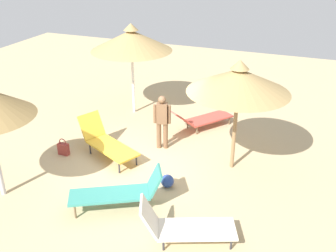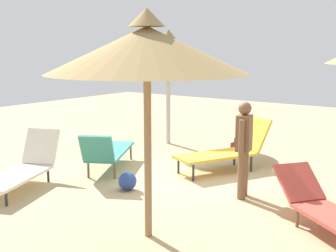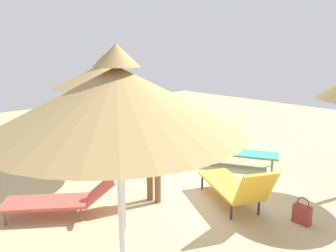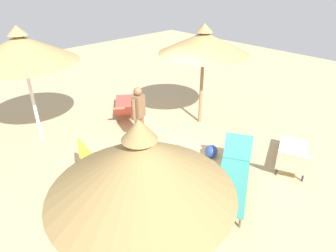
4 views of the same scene
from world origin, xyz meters
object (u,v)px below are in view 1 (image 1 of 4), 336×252
lounge_chair_back (120,192)px  handbag (63,149)px  person_standing_near_left (162,119)px  beach_ball (167,181)px  parasol_umbrella_far_left (131,40)px  lounge_chair_edge (106,141)px  parasol_umbrella_center (239,80)px  lounge_chair_far_right (202,119)px  lounge_chair_front (182,226)px

lounge_chair_back → handbag: lounge_chair_back is taller
person_standing_near_left → beach_ball: 2.05m
parasol_umbrella_far_left → person_standing_near_left: bearing=132.7°
parasol_umbrella_far_left → lounge_chair_edge: 3.59m
parasol_umbrella_center → lounge_chair_far_right: parasol_umbrella_center is taller
parasol_umbrella_center → lounge_chair_edge: (3.29, 0.65, -1.91)m
parasol_umbrella_center → lounge_chair_far_right: 3.07m
parasol_umbrella_center → lounge_chair_front: bearing=84.3°
lounge_chair_far_right → handbag: lounge_chair_far_right is taller
lounge_chair_far_right → lounge_chair_edge: (1.91, 2.52, 0.10)m
parasol_umbrella_center → lounge_chair_back: (1.89, 2.51, -1.94)m
lounge_chair_front → lounge_chair_edge: size_ratio=0.97×
lounge_chair_back → lounge_chair_front: (-1.59, 0.49, -0.05)m
lounge_chair_edge → handbag: bearing=18.4°
parasol_umbrella_far_left → person_standing_near_left: (-1.82, 1.97, -1.56)m
parasol_umbrella_far_left → lounge_chair_far_right: bearing=170.7°
parasol_umbrella_far_left → beach_ball: 5.08m
lounge_chair_front → parasol_umbrella_center: bearing=-95.7°
parasol_umbrella_far_left → lounge_chair_edge: size_ratio=1.48×
lounge_chair_front → handbag: bearing=-25.8°
parasol_umbrella_center → lounge_chair_far_right: (1.38, -1.87, -2.01)m
parasol_umbrella_far_left → lounge_chair_front: parasol_umbrella_far_left is taller
lounge_chair_back → lounge_chair_front: bearing=162.8°
beach_ball → handbag: bearing=-7.2°
lounge_chair_back → lounge_chair_front: lounge_chair_front is taller
parasol_umbrella_center → lounge_chair_front: parasol_umbrella_center is taller
parasol_umbrella_far_left → lounge_chair_far_right: size_ratio=1.52×
parasol_umbrella_center → person_standing_near_left: size_ratio=1.83×
parasol_umbrella_center → handbag: 5.01m
lounge_chair_back → parasol_umbrella_center: bearing=-127.0°
person_standing_near_left → handbag: bearing=29.4°
lounge_chair_front → person_standing_near_left: person_standing_near_left is taller
lounge_chair_back → lounge_chair_edge: 2.32m
lounge_chair_edge → person_standing_near_left: (-1.24, -0.95, 0.45)m
parasol_umbrella_center → handbag: parasol_umbrella_center is taller
handbag → beach_ball: (-3.18, 0.40, -0.02)m
lounge_chair_edge → person_standing_near_left: bearing=-142.4°
parasol_umbrella_far_left → handbag: bearing=80.7°
lounge_chair_back → beach_ball: bearing=-121.7°
lounge_chair_edge → handbag: size_ratio=4.12×
parasol_umbrella_center → parasol_umbrella_far_left: bearing=-30.5°
lounge_chair_edge → parasol_umbrella_center: bearing=-168.8°
lounge_chair_edge → person_standing_near_left: person_standing_near_left is taller
parasol_umbrella_center → lounge_chair_far_right: size_ratio=1.46×
parasol_umbrella_far_left → handbag: size_ratio=6.12×
person_standing_near_left → beach_ball: size_ratio=4.98×
beach_ball → lounge_chair_front: bearing=120.4°
parasol_umbrella_far_left → person_standing_near_left: 3.10m
lounge_chair_far_right → lounge_chair_front: lounge_chair_front is taller
person_standing_near_left → handbag: (2.35, 1.33, -0.70)m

